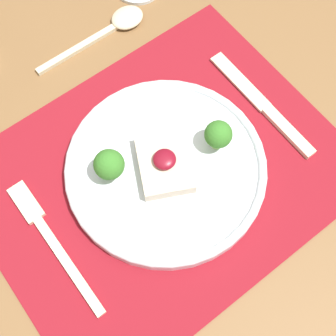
% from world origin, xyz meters
% --- Properties ---
extents(ground_plane, '(8.00, 8.00, 0.00)m').
position_xyz_m(ground_plane, '(0.00, 0.00, 0.00)').
color(ground_plane, '#4C4742').
extents(dining_table, '(1.43, 0.98, 0.73)m').
position_xyz_m(dining_table, '(0.00, 0.00, 0.65)').
color(dining_table, brown).
rests_on(dining_table, ground_plane).
extents(placemat, '(0.47, 0.37, 0.00)m').
position_xyz_m(placemat, '(0.00, 0.00, 0.73)').
color(placemat, maroon).
rests_on(placemat, dining_table).
extents(dinner_plate, '(0.27, 0.27, 0.07)m').
position_xyz_m(dinner_plate, '(0.01, -0.00, 0.75)').
color(dinner_plate, silver).
rests_on(dinner_plate, placemat).
extents(fork, '(0.02, 0.20, 0.01)m').
position_xyz_m(fork, '(-0.16, 0.02, 0.74)').
color(fork, beige).
rests_on(fork, placemat).
extents(knife, '(0.02, 0.20, 0.01)m').
position_xyz_m(knife, '(0.18, -0.01, 0.74)').
color(knife, beige).
rests_on(knife, placemat).
extents(spoon, '(0.19, 0.04, 0.02)m').
position_xyz_m(spoon, '(0.09, 0.24, 0.74)').
color(spoon, beige).
rests_on(spoon, dining_table).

